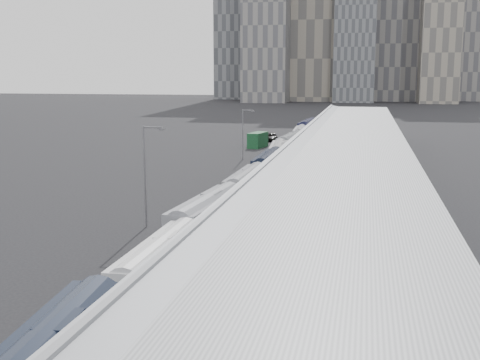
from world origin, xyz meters
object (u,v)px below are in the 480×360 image
(bus_3, at_px, (207,221))
(bus_6, at_px, (279,156))
(suv, at_px, (271,137))
(bus_4, at_px, (247,189))
(bus_9, at_px, (308,130))
(street_lamp_far, at_px, (244,131))
(shipping_container, at_px, (258,140))
(bus_7, at_px, (291,146))
(street_lamp_near, at_px, (147,170))
(bus_8, at_px, (300,137))
(bus_2, at_px, (160,270))
(bus_5, at_px, (269,168))

(bus_3, xyz_separation_m, bus_6, (0.05, 42.33, -0.10))
(suv, bearing_deg, bus_4, -95.50)
(bus_9, xyz_separation_m, street_lamp_far, (-7.01, -37.94, 3.12))
(street_lamp_far, xyz_separation_m, shipping_container, (-0.76, 17.15, -3.35))
(bus_3, height_order, suv, bus_3)
(street_lamp_far, height_order, suv, street_lamp_far)
(bus_7, relative_size, street_lamp_near, 1.37)
(bus_7, distance_m, street_lamp_near, 53.57)
(bus_7, bearing_deg, bus_8, 95.76)
(bus_2, bearing_deg, bus_6, 90.19)
(bus_6, bearing_deg, bus_8, 84.50)
(bus_8, height_order, street_lamp_far, street_lamp_far)
(bus_9, bearing_deg, bus_5, -86.50)
(bus_2, bearing_deg, suv, 94.33)
(bus_2, bearing_deg, shipping_container, 95.48)
(bus_5, bearing_deg, bus_7, 90.63)
(bus_8, distance_m, street_lamp_far, 25.36)
(bus_4, height_order, street_lamp_far, street_lamp_far)
(bus_3, relative_size, street_lamp_near, 1.42)
(bus_7, height_order, street_lamp_near, street_lamp_near)
(bus_9, xyz_separation_m, suv, (-7.10, -8.89, -0.85))
(bus_3, bearing_deg, suv, 99.84)
(bus_7, relative_size, bus_8, 1.06)
(street_lamp_near, relative_size, suv, 1.57)
(bus_7, xyz_separation_m, street_lamp_near, (-6.73, -53.01, 3.81))
(street_lamp_far, distance_m, shipping_container, 17.49)
(bus_4, distance_m, bus_9, 70.55)
(bus_7, bearing_deg, street_lamp_far, -126.48)
(bus_3, distance_m, street_lamp_near, 7.93)
(bus_9, height_order, suv, bus_9)
(shipping_container, height_order, suv, shipping_container)
(bus_2, bearing_deg, bus_3, 91.26)
(bus_5, bearing_deg, street_lamp_near, -104.38)
(bus_5, distance_m, bus_8, 42.56)
(bus_6, distance_m, shipping_container, 24.08)
(bus_3, relative_size, bus_4, 1.07)
(bus_6, bearing_deg, street_lamp_far, 133.50)
(bus_5, height_order, street_lamp_far, street_lamp_far)
(bus_6, height_order, bus_8, bus_6)
(bus_2, relative_size, street_lamp_near, 1.30)
(bus_6, distance_m, street_lamp_near, 40.26)
(suv, bearing_deg, shipping_container, -105.17)
(bus_7, distance_m, bus_8, 16.55)
(bus_5, relative_size, suv, 2.16)
(bus_4, height_order, bus_7, bus_7)
(bus_3, xyz_separation_m, shipping_container, (-7.30, 65.26, -0.17))
(bus_6, distance_m, bus_9, 43.72)
(street_lamp_near, xyz_separation_m, street_lamp_far, (-0.13, 45.33, -0.58))
(bus_2, xyz_separation_m, bus_3, (-0.30, 13.08, 0.12))
(suv, bearing_deg, bus_2, -97.58)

